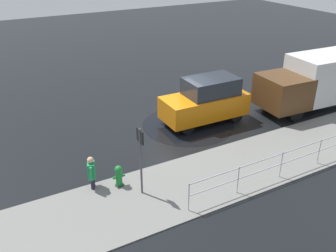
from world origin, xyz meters
name	(u,v)px	position (x,y,z in m)	size (l,w,h in m)	color
ground_plane	(179,124)	(0.00, 0.00, 0.00)	(60.00, 60.00, 0.00)	black
kerb_strip	(237,168)	(0.00, 4.20, 0.02)	(24.00, 3.20, 0.04)	slate
moving_hatchback	(206,101)	(-1.23, 0.30, 1.03)	(3.93, 1.78, 2.06)	orange
delivery_truck	(313,81)	(-6.70, 1.47, 1.37)	(5.49, 2.42, 2.60)	#513319
fire_hydrant	(119,176)	(4.19, 3.14, 0.40)	(0.42, 0.31, 0.80)	#197A2D
pedestrian	(92,171)	(5.01, 2.82, 0.68)	(0.35, 0.54, 1.22)	#1E8C4C
metal_railing	(282,160)	(-0.93, 5.40, 0.72)	(7.56, 0.04, 1.05)	#B7BABF
sign_post	(141,152)	(3.69, 3.89, 1.58)	(0.07, 0.44, 2.40)	#4C4C51
puddle_patch	(188,125)	(-0.34, 0.24, 0.00)	(4.14, 4.14, 0.01)	black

